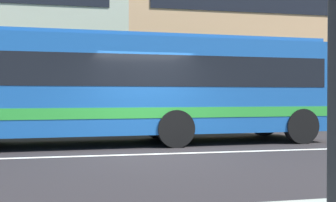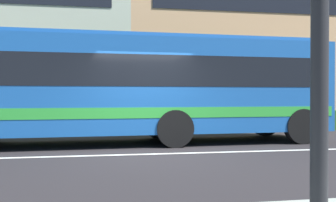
{
  "view_description": "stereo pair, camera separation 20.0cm",
  "coord_description": "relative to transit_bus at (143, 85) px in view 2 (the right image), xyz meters",
  "views": [
    {
      "loc": [
        -1.47,
        -9.11,
        1.37
      ],
      "look_at": [
        0.89,
        2.62,
        1.21
      ],
      "focal_mm": 42.19,
      "sensor_mm": 36.0,
      "label": 1
    },
    {
      "loc": [
        -1.28,
        -9.15,
        1.37
      ],
      "look_at": [
        0.89,
        2.62,
        1.21
      ],
      "focal_mm": 42.19,
      "sensor_mm": 36.0,
      "label": 2
    }
  ],
  "objects": [
    {
      "name": "lane_centre_line",
      "position": [
        -0.09,
        -2.21,
        -1.68
      ],
      "size": [
        60.0,
        0.16,
        0.01
      ],
      "primitive_type": "cube",
      "color": "silver",
      "rests_on": "ground_plane"
    },
    {
      "name": "transit_bus",
      "position": [
        0.0,
        0.0,
        0.0
      ],
      "size": [
        10.86,
        2.94,
        3.05
      ],
      "color": "#19519A",
      "rests_on": "ground_plane"
    },
    {
      "name": "apartment_block_right",
      "position": [
        12.47,
        10.94,
        3.89
      ],
      "size": [
        24.52,
        9.19,
        11.15
      ],
      "color": "tan",
      "rests_on": "ground_plane"
    },
    {
      "name": "ground_plane",
      "position": [
        -0.09,
        -2.21,
        -1.68
      ],
      "size": [
        160.0,
        160.0,
        0.0
      ],
      "primitive_type": "plane",
      "color": "#252224"
    },
    {
      "name": "hedge_row_far",
      "position": [
        2.51,
        3.5,
        -1.3
      ],
      "size": [
        19.36,
        1.1,
        0.76
      ],
      "primitive_type": "cube",
      "color": "#31591C",
      "rests_on": "ground_plane"
    }
  ]
}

